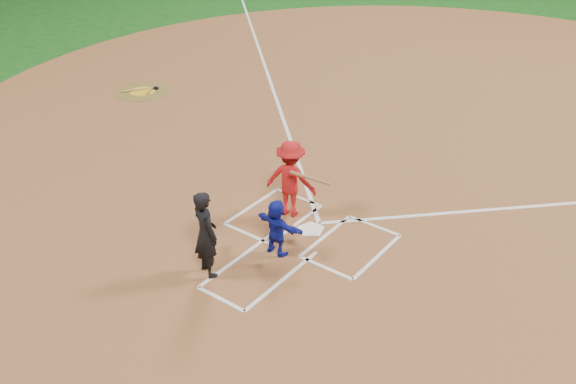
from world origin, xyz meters
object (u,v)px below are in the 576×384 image
Objects in this scene: umpire at (206,234)px; catcher at (277,227)px; on_deck_circle at (142,91)px; batter_at_plate at (291,179)px; home_plate at (311,229)px.

catcher is at bearing -97.71° from umpire.
batter_at_plate is at bearing -20.56° from on_deck_circle.
home_plate is 0.35× the size of batter_at_plate.
umpire is (-0.64, -1.28, 0.28)m from catcher.
catcher is 1.46m from umpire.
umpire reaches higher than home_plate.
batter_at_plate is (-0.01, 2.61, -0.02)m from umpire.
umpire is at bearing -34.93° from on_deck_circle.
umpire is 2.61m from batter_at_plate.
umpire reaches higher than batter_at_plate.
batter_at_plate is at bearing -19.88° from home_plate.
catcher is at bearing 86.16° from home_plate.
on_deck_circle is (-8.78, 3.29, -0.00)m from home_plate.
catcher is 0.69× the size of batter_at_plate.
on_deck_circle is 9.76m from catcher.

